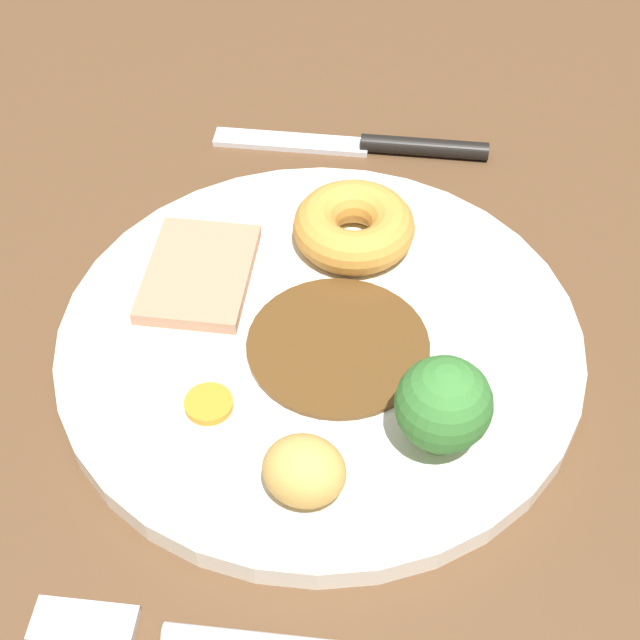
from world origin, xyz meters
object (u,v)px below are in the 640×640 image
Objects in this scene: fork at (195,636)px; roast_potato_left at (304,471)px; meat_slice_main at (199,273)px; broccoli_floret at (444,405)px; dinner_plate at (320,341)px; carrot_coin_front at (209,404)px; knife at (375,145)px; yorkshire_pudding at (354,227)px.

roast_potato_left is at bearing -118.63° from fork.
broccoli_floret is at bearing -120.39° from meat_slice_main.
dinner_plate is 5.15× the size of broccoli_floret.
roast_potato_left is at bearing -123.14° from carrot_coin_front.
roast_potato_left is 1.59× the size of carrot_coin_front.
carrot_coin_front reaches higher than knife.
dinner_plate is 17.23cm from fork.
carrot_coin_front is (-5.98, 4.42, 0.92)cm from dinner_plate.
roast_potato_left reaches higher than carrot_coin_front.
dinner_plate is 7.24× the size of roast_potato_left.
yorkshire_pudding is at bearing 26.43° from broccoli_floret.
carrot_coin_front is 0.45× the size of broccoli_floret.
yorkshire_pudding reaches higher than carrot_coin_front.
broccoli_floret reaches higher than knife.
roast_potato_left reaches higher than dinner_plate.
yorkshire_pudding is 17.04cm from roast_potato_left.
broccoli_floret is (-5.90, -7.03, 3.81)cm from dinner_plate.
knife is at bearing 0.06° from dinner_plate.
roast_potato_left is at bearing 87.77° from knife.
dinner_plate is at bearing 49.99° from broccoli_floret.
broccoli_floret reaches higher than yorkshire_pudding.
meat_slice_main is 2.05× the size of roast_potato_left.
carrot_coin_front reaches higher than fork.
dinner_plate is 3.99× the size of yorkshire_pudding.
roast_potato_left reaches higher than knife.
meat_slice_main is 0.43× the size of knife.
roast_potato_left is (-9.72, -1.30, 2.29)cm from dinner_plate.
carrot_coin_front reaches higher than dinner_plate.
knife is at bearing -10.38° from carrot_coin_front.
broccoli_floret is at bearing -133.87° from fork.
roast_potato_left reaches higher than meat_slice_main.
carrot_coin_front is at bearing -82.55° from fork.
fork is at bearing 141.56° from broccoli_floret.
yorkshire_pudding is at bearing -59.76° from meat_slice_main.
fork is (-11.15, -2.55, -1.23)cm from carrot_coin_front.
broccoli_floret is 0.36× the size of fork.
dinner_plate is 10.07cm from roast_potato_left.
dinner_plate is 1.84× the size of fork.
yorkshire_pudding is at bearing -20.24° from carrot_coin_front.
yorkshire_pudding is at bearing -3.71° from dinner_plate.
knife is at bearing -98.44° from fork.
meat_slice_main is 20.60cm from fork.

